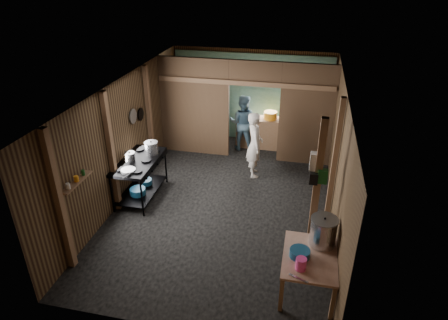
% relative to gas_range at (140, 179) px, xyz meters
% --- Properties ---
extents(floor, '(4.50, 7.00, 0.00)m').
position_rel_gas_range_xyz_m(floor, '(1.88, 0.26, -0.46)').
color(floor, black).
rests_on(floor, ground).
extents(ceiling, '(4.50, 7.00, 0.00)m').
position_rel_gas_range_xyz_m(ceiling, '(1.88, 0.26, 2.14)').
color(ceiling, '#42403F').
rests_on(ceiling, ground).
extents(wall_back, '(4.50, 0.00, 2.60)m').
position_rel_gas_range_xyz_m(wall_back, '(1.88, 3.76, 0.84)').
color(wall_back, brown).
rests_on(wall_back, ground).
extents(wall_front, '(4.50, 0.00, 2.60)m').
position_rel_gas_range_xyz_m(wall_front, '(1.88, -3.24, 0.84)').
color(wall_front, brown).
rests_on(wall_front, ground).
extents(wall_left, '(0.00, 7.00, 2.60)m').
position_rel_gas_range_xyz_m(wall_left, '(-0.37, 0.26, 0.84)').
color(wall_left, brown).
rests_on(wall_left, ground).
extents(wall_right, '(0.00, 7.00, 2.60)m').
position_rel_gas_range_xyz_m(wall_right, '(4.13, 0.26, 0.84)').
color(wall_right, brown).
rests_on(wall_right, ground).
extents(partition_left, '(1.85, 0.10, 2.60)m').
position_rel_gas_range_xyz_m(partition_left, '(0.55, 2.46, 0.84)').
color(partition_left, brown).
rests_on(partition_left, floor).
extents(partition_right, '(1.35, 0.10, 2.60)m').
position_rel_gas_range_xyz_m(partition_right, '(3.46, 2.46, 0.84)').
color(partition_right, brown).
rests_on(partition_right, floor).
extents(partition_header, '(1.30, 0.10, 0.60)m').
position_rel_gas_range_xyz_m(partition_header, '(2.13, 2.46, 1.84)').
color(partition_header, brown).
rests_on(partition_header, wall_back).
extents(turquoise_panel, '(4.40, 0.06, 2.50)m').
position_rel_gas_range_xyz_m(turquoise_panel, '(1.88, 3.70, 0.79)').
color(turquoise_panel, '#669E98').
rests_on(turquoise_panel, wall_back).
extents(back_counter, '(1.20, 0.50, 0.85)m').
position_rel_gas_range_xyz_m(back_counter, '(2.18, 3.21, -0.03)').
color(back_counter, brown).
rests_on(back_counter, floor).
extents(wall_clock, '(0.20, 0.03, 0.20)m').
position_rel_gas_range_xyz_m(wall_clock, '(2.13, 3.66, 1.44)').
color(wall_clock, silver).
rests_on(wall_clock, wall_back).
extents(post_left_a, '(0.10, 0.12, 2.60)m').
position_rel_gas_range_xyz_m(post_left_a, '(-0.30, -2.34, 0.84)').
color(post_left_a, brown).
rests_on(post_left_a, floor).
extents(post_left_b, '(0.10, 0.12, 2.60)m').
position_rel_gas_range_xyz_m(post_left_b, '(-0.30, -0.54, 0.84)').
color(post_left_b, brown).
rests_on(post_left_b, floor).
extents(post_left_c, '(0.10, 0.12, 2.60)m').
position_rel_gas_range_xyz_m(post_left_c, '(-0.30, 1.46, 0.84)').
color(post_left_c, brown).
rests_on(post_left_c, floor).
extents(post_right, '(0.10, 0.12, 2.60)m').
position_rel_gas_range_xyz_m(post_right, '(4.06, 0.06, 0.84)').
color(post_right, brown).
rests_on(post_right, floor).
extents(post_free, '(0.12, 0.12, 2.60)m').
position_rel_gas_range_xyz_m(post_free, '(3.73, -1.04, 0.84)').
color(post_free, brown).
rests_on(post_free, floor).
extents(cross_beam, '(4.40, 0.12, 0.12)m').
position_rel_gas_range_xyz_m(cross_beam, '(1.88, 2.41, 1.59)').
color(cross_beam, brown).
rests_on(cross_beam, wall_left).
extents(pan_lid_big, '(0.03, 0.34, 0.34)m').
position_rel_gas_range_xyz_m(pan_lid_big, '(-0.33, 0.66, 1.19)').
color(pan_lid_big, gray).
rests_on(pan_lid_big, wall_left).
extents(pan_lid_small, '(0.03, 0.30, 0.30)m').
position_rel_gas_range_xyz_m(pan_lid_small, '(-0.33, 1.06, 1.09)').
color(pan_lid_small, black).
rests_on(pan_lid_small, wall_left).
extents(wall_shelf, '(0.14, 0.80, 0.03)m').
position_rel_gas_range_xyz_m(wall_shelf, '(-0.27, -1.84, 0.94)').
color(wall_shelf, brown).
rests_on(wall_shelf, wall_left).
extents(jar_white, '(0.07, 0.07, 0.10)m').
position_rel_gas_range_xyz_m(jar_white, '(-0.27, -2.09, 1.01)').
color(jar_white, silver).
rests_on(jar_white, wall_shelf).
extents(jar_yellow, '(0.08, 0.08, 0.10)m').
position_rel_gas_range_xyz_m(jar_yellow, '(-0.27, -1.84, 1.01)').
color(jar_yellow, orange).
rests_on(jar_yellow, wall_shelf).
extents(jar_green, '(0.06, 0.06, 0.10)m').
position_rel_gas_range_xyz_m(jar_green, '(-0.27, -1.62, 1.01)').
color(jar_green, '#134C1A').
rests_on(jar_green, wall_shelf).
extents(bag_white, '(0.22, 0.15, 0.32)m').
position_rel_gas_range_xyz_m(bag_white, '(3.68, -0.96, 1.32)').
color(bag_white, silver).
rests_on(bag_white, post_free).
extents(bag_green, '(0.16, 0.12, 0.24)m').
position_rel_gas_range_xyz_m(bag_green, '(3.80, -1.10, 1.14)').
color(bag_green, '#134C1A').
rests_on(bag_green, post_free).
extents(bag_black, '(0.14, 0.10, 0.20)m').
position_rel_gas_range_xyz_m(bag_black, '(3.66, -1.12, 1.09)').
color(bag_black, black).
rests_on(bag_black, post_free).
extents(gas_range, '(0.79, 1.54, 0.91)m').
position_rel_gas_range_xyz_m(gas_range, '(0.00, 0.00, 0.00)').
color(gas_range, black).
rests_on(gas_range, floor).
extents(prep_table, '(0.83, 1.14, 0.68)m').
position_rel_gas_range_xyz_m(prep_table, '(3.71, -2.03, -0.12)').
color(prep_table, tan).
rests_on(prep_table, floor).
extents(stove_pot_large, '(0.34, 0.34, 0.31)m').
position_rel_gas_range_xyz_m(stove_pot_large, '(0.17, 0.36, 0.59)').
color(stove_pot_large, silver).
rests_on(stove_pot_large, gas_range).
extents(stove_pot_med, '(0.31, 0.31, 0.21)m').
position_rel_gas_range_xyz_m(stove_pot_med, '(-0.17, -0.05, 0.54)').
color(stove_pot_med, silver).
rests_on(stove_pot_med, gas_range).
extents(frying_pan, '(0.45, 0.59, 0.07)m').
position_rel_gas_range_xyz_m(frying_pan, '(0.00, -0.51, 0.48)').
color(frying_pan, gray).
rests_on(frying_pan, gas_range).
extents(blue_tub_front, '(0.34, 0.34, 0.14)m').
position_rel_gas_range_xyz_m(blue_tub_front, '(0.00, -0.20, -0.21)').
color(blue_tub_front, navy).
rests_on(blue_tub_front, gas_range).
extents(blue_tub_back, '(0.29, 0.29, 0.12)m').
position_rel_gas_range_xyz_m(blue_tub_back, '(0.00, 0.25, -0.22)').
color(blue_tub_back, navy).
rests_on(blue_tub_back, gas_range).
extents(stock_pot, '(0.45, 0.45, 0.51)m').
position_rel_gas_range_xyz_m(stock_pot, '(3.88, -1.69, 0.46)').
color(stock_pot, silver).
rests_on(stock_pot, prep_table).
extents(wash_basin, '(0.34, 0.34, 0.12)m').
position_rel_gas_range_xyz_m(wash_basin, '(3.55, -2.06, 0.28)').
color(wash_basin, navy).
rests_on(wash_basin, prep_table).
extents(pink_bucket, '(0.21, 0.21, 0.20)m').
position_rel_gas_range_xyz_m(pink_bucket, '(3.58, -2.35, 0.32)').
color(pink_bucket, '#FD46A1').
rests_on(pink_bucket, prep_table).
extents(knife, '(0.29, 0.15, 0.01)m').
position_rel_gas_range_xyz_m(knife, '(3.56, -2.55, 0.23)').
color(knife, silver).
rests_on(knife, prep_table).
extents(yellow_tub, '(0.37, 0.37, 0.20)m').
position_rel_gas_range_xyz_m(yellow_tub, '(2.49, 3.21, 0.50)').
color(yellow_tub, orange).
rests_on(yellow_tub, back_counter).
extents(cook, '(0.53, 0.67, 1.62)m').
position_rel_gas_range_xyz_m(cook, '(2.31, 1.53, 0.36)').
color(cook, silver).
rests_on(cook, floor).
extents(worker_back, '(0.78, 0.63, 1.55)m').
position_rel_gas_range_xyz_m(worker_back, '(1.77, 2.94, 0.32)').
color(worker_back, slate).
rests_on(worker_back, floor).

